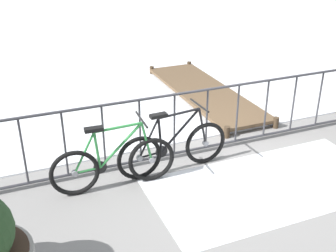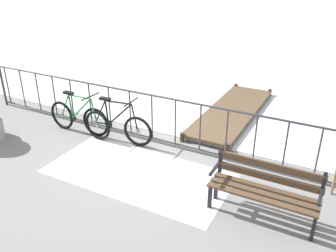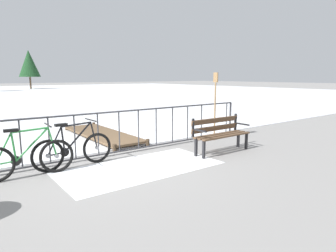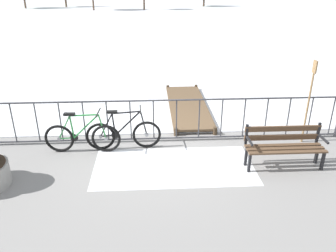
% 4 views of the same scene
% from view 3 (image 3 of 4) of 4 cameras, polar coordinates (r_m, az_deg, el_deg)
% --- Properties ---
extents(ground_plane, '(160.00, 160.00, 0.00)m').
position_cam_3_polar(ground_plane, '(7.07, -13.16, -6.06)').
color(ground_plane, gray).
extents(snow_patch, '(3.34, 1.64, 0.01)m').
position_cam_3_polar(snow_patch, '(6.22, -5.24, -7.97)').
color(snow_patch, white).
rests_on(snow_patch, ground).
extents(railing_fence, '(9.06, 0.06, 1.07)m').
position_cam_3_polar(railing_fence, '(6.94, -13.33, -1.60)').
color(railing_fence, '#38383D').
rests_on(railing_fence, ground).
extents(bicycle_near_railing, '(1.71, 0.52, 0.97)m').
position_cam_3_polar(bicycle_near_railing, '(6.12, -25.52, -5.65)').
color(bicycle_near_railing, black).
rests_on(bicycle_near_railing, ground).
extents(bicycle_second, '(1.71, 0.52, 0.97)m').
position_cam_3_polar(bicycle_second, '(6.44, -17.76, -4.42)').
color(bicycle_second, black).
rests_on(bicycle_second, ground).
extents(park_bench, '(1.60, 0.48, 0.89)m').
position_cam_3_polar(park_bench, '(7.46, 9.94, -1.09)').
color(park_bench, brown).
rests_on(park_bench, ground).
extents(oar_upright, '(0.04, 0.16, 1.98)m').
position_cam_3_polar(oar_upright, '(8.74, 9.07, 4.63)').
color(oar_upright, '#937047').
rests_on(oar_upright, ground).
extents(wooden_dock, '(1.10, 3.71, 0.20)m').
position_cam_3_polar(wooden_dock, '(9.33, -12.59, -1.49)').
color(wooden_dock, brown).
rests_on(wooden_dock, ground).
extents(tree_far_east, '(2.93, 2.93, 5.56)m').
position_cam_3_polar(tree_far_east, '(47.82, -25.24, 10.85)').
color(tree_far_east, brown).
rests_on(tree_far_east, ground).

